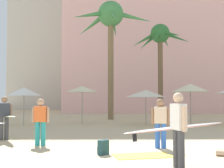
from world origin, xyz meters
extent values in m
cube|color=beige|center=(8.37, 30.22, 9.67)|extent=(25.79, 9.58, 19.34)
cylinder|color=brown|center=(0.72, 16.48, 4.09)|extent=(0.44, 0.44, 8.19)
sphere|color=#428447|center=(0.72, 16.48, 8.19)|extent=(1.99, 1.99, 1.99)
cone|color=#428447|center=(2.55, 16.28, 7.83)|extent=(2.82, 0.73, 1.13)
cone|color=#428447|center=(1.02, 18.21, 7.61)|extent=(0.89, 2.74, 1.55)
cone|color=#428447|center=(-0.78, 17.27, 7.50)|extent=(2.52, 1.60, 1.76)
cone|color=#428447|center=(-0.87, 15.57, 7.82)|extent=(2.64, 1.76, 1.15)
cone|color=#428447|center=(0.97, 14.77, 7.54)|extent=(0.81, 2.69, 1.67)
cylinder|color=brown|center=(4.91, 18.38, 3.54)|extent=(0.41, 0.41, 7.09)
sphere|color=#2D6B33|center=(4.91, 18.38, 7.09)|extent=(1.61, 1.61, 1.61)
cone|color=#2D6B33|center=(6.33, 18.31, 6.72)|extent=(2.16, 0.46, 1.08)
cone|color=#2D6B33|center=(5.58, 19.63, 6.72)|extent=(1.33, 2.06, 1.08)
cone|color=#2D6B33|center=(4.03, 19.40, 6.57)|extent=(1.62, 1.79, 1.35)
cone|color=#2D6B33|center=(3.58, 18.60, 6.58)|extent=(2.10, 0.68, 1.33)
cone|color=#2D6B33|center=(4.39, 17.16, 6.54)|extent=(1.13, 2.01, 1.41)
cone|color=#2D6B33|center=(5.60, 17.13, 6.77)|extent=(1.35, 2.07, 0.98)
cylinder|color=gray|center=(2.84, 11.98, 1.07)|extent=(0.06, 0.06, 2.14)
cone|color=beige|center=(2.84, 11.98, 1.91)|extent=(2.48, 2.48, 0.45)
cylinder|color=gray|center=(-1.13, 12.76, 1.20)|extent=(0.06, 0.06, 2.40)
cone|color=beige|center=(-1.13, 12.76, 2.20)|extent=(2.09, 2.09, 0.39)
cylinder|color=gray|center=(-4.53, 11.71, 1.14)|extent=(0.06, 0.06, 2.28)
cone|color=white|center=(-4.53, 11.71, 2.03)|extent=(2.02, 2.02, 0.51)
cylinder|color=gray|center=(5.51, 11.72, 1.25)|extent=(0.06, 0.06, 2.50)
cone|color=beige|center=(5.51, 11.72, 2.25)|extent=(2.32, 2.32, 0.49)
cube|color=#F4CC4C|center=(1.49, 2.46, 0.01)|extent=(1.75, 1.14, 0.01)
cube|color=#1E3E43|center=(0.39, 2.62, 0.21)|extent=(0.34, 0.34, 0.42)
cube|color=#183236|center=(0.30, 2.71, 0.13)|extent=(0.19, 0.19, 0.18)
cylinder|color=#3D3D42|center=(2.13, 1.10, 0.44)|extent=(0.20, 0.20, 0.89)
cylinder|color=#3D3D42|center=(2.19, 0.91, 0.44)|extent=(0.20, 0.20, 0.89)
cube|color=white|center=(2.16, 1.01, 1.19)|extent=(0.33, 0.45, 0.60)
sphere|color=#D1A889|center=(2.16, 1.01, 1.63)|extent=(0.30, 0.30, 0.24)
cylinder|color=#D1A889|center=(2.09, 1.25, 1.15)|extent=(0.13, 0.13, 0.57)
cylinder|color=#D1A889|center=(2.24, 0.77, 1.15)|extent=(0.13, 0.13, 0.57)
ellipsoid|color=#B2B2B7|center=(2.16, 1.31, 0.90)|extent=(2.65, 1.02, 0.25)
ellipsoid|color=red|center=(2.16, 1.31, 0.90)|extent=(2.67, 1.05, 0.22)
cube|color=black|center=(1.14, 1.02, 0.70)|extent=(0.11, 0.05, 0.19)
cylinder|color=#3D3D42|center=(-3.44, 5.67, 0.44)|extent=(0.22, 0.22, 0.88)
cylinder|color=#3D3D42|center=(-3.61, 5.57, 0.44)|extent=(0.22, 0.22, 0.88)
cube|color=#333842|center=(-3.52, 5.62, 1.15)|extent=(0.46, 0.39, 0.54)
sphere|color=#936B51|center=(-3.52, 5.62, 1.56)|extent=(0.33, 0.33, 0.24)
cylinder|color=#936B51|center=(-3.31, 5.75, 1.12)|extent=(0.14, 0.14, 0.51)
ellipsoid|color=beige|center=(-3.52, 5.92, 0.90)|extent=(1.72, 2.69, 0.16)
ellipsoid|color=teal|center=(-3.52, 5.92, 0.90)|extent=(1.75, 2.71, 0.13)
cube|color=black|center=(-4.10, 6.93, 0.74)|extent=(0.07, 0.10, 0.18)
cylinder|color=teal|center=(-1.70, 4.30, 0.40)|extent=(0.16, 0.16, 0.81)
cylinder|color=teal|center=(-1.90, 4.30, 0.40)|extent=(0.16, 0.16, 0.81)
cube|color=orange|center=(-1.80, 4.30, 1.07)|extent=(0.40, 0.23, 0.53)
sphere|color=tan|center=(-1.80, 4.30, 1.48)|extent=(0.24, 0.24, 0.24)
cylinder|color=tan|center=(-1.55, 4.29, 1.04)|extent=(0.10, 0.10, 0.51)
cylinder|color=tan|center=(-2.05, 4.30, 1.04)|extent=(0.10, 0.10, 0.51)
cylinder|color=blue|center=(2.33, 3.68, 0.40)|extent=(0.18, 0.18, 0.80)
cylinder|color=blue|center=(2.13, 3.71, 0.40)|extent=(0.18, 0.18, 0.80)
cube|color=beige|center=(2.23, 3.69, 1.07)|extent=(0.43, 0.28, 0.53)
sphere|color=#936B51|center=(2.23, 3.69, 1.48)|extent=(0.28, 0.28, 0.24)
cylinder|color=#936B51|center=(2.47, 3.65, 1.03)|extent=(0.12, 0.12, 0.51)
cylinder|color=#936B51|center=(1.98, 3.74, 1.03)|extent=(0.12, 0.12, 0.51)
camera|label=1|loc=(0.52, -5.71, 1.61)|focal=46.38mm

